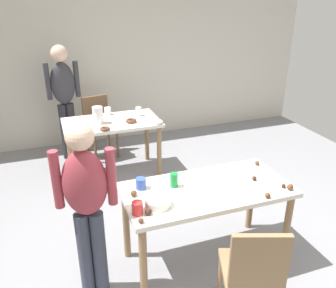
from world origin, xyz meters
name	(u,v)px	position (x,y,z in m)	size (l,w,h in m)	color
ground_plane	(198,262)	(0.00, 0.00, 0.00)	(6.40, 6.40, 0.00)	gray
wall_back	(116,58)	(0.00, 3.20, 1.30)	(6.40, 0.10, 2.60)	beige
dining_table_near	(206,198)	(0.06, 0.02, 0.65)	(1.40, 0.68, 0.75)	silver
dining_table_far	(112,129)	(-0.37, 1.90, 0.64)	(1.19, 0.68, 0.75)	silver
chair_near_table	(253,270)	(0.08, -0.69, 0.50)	(0.51, 0.51, 0.87)	olive
chair_far_table	(99,123)	(-0.44, 2.59, 0.50)	(0.47, 0.47, 0.87)	brown
person_girl_near	(86,199)	(-0.92, 0.00, 0.87)	(0.45, 0.26, 1.45)	#383D4C
person_adult_far	(64,93)	(-0.87, 2.63, 0.97)	(0.45, 0.22, 1.61)	#28282D
mixing_bowl	(158,202)	(-0.41, -0.09, 0.78)	(0.20, 0.20, 0.06)	white
soda_can	(174,180)	(-0.19, 0.14, 0.81)	(0.07, 0.07, 0.12)	#198438
fork_near	(234,170)	(0.42, 0.21, 0.75)	(0.17, 0.02, 0.01)	silver
cup_near_0	(137,208)	(-0.58, -0.14, 0.80)	(0.08, 0.08, 0.10)	red
cup_near_1	(141,183)	(-0.46, 0.20, 0.80)	(0.09, 0.09, 0.09)	#3351B2
cake_ball_0	(268,195)	(0.44, -0.28, 0.77)	(0.05, 0.05, 0.05)	brown
cake_ball_1	(141,221)	(-0.58, -0.26, 0.77)	(0.04, 0.04, 0.04)	brown
cake_ball_2	(290,187)	(0.69, -0.23, 0.78)	(0.05, 0.05, 0.05)	brown
cake_ball_3	(257,163)	(0.68, 0.24, 0.77)	(0.04, 0.04, 0.04)	brown
cake_ball_4	(284,186)	(0.66, -0.19, 0.77)	(0.04, 0.04, 0.04)	#3D2319
cake_ball_5	(255,178)	(0.50, 0.00, 0.77)	(0.04, 0.04, 0.04)	#3D2319
cake_ball_6	(148,212)	(-0.51, -0.18, 0.78)	(0.05, 0.05, 0.05)	#3D2319
cake_ball_7	(134,193)	(-0.54, 0.10, 0.78)	(0.05, 0.05, 0.05)	brown
pitcher_far	(98,115)	(-0.54, 1.88, 0.85)	(0.13, 0.13, 0.21)	white
cup_far_0	(108,111)	(-0.36, 2.16, 0.80)	(0.09, 0.09, 0.10)	white
cup_far_1	(139,111)	(0.01, 1.99, 0.81)	(0.07, 0.07, 0.11)	white
donut_far_0	(131,121)	(-0.15, 1.77, 0.77)	(0.13, 0.13, 0.04)	brown
donut_far_1	(158,122)	(0.15, 1.62, 0.77)	(0.13, 0.13, 0.04)	white
donut_far_2	(105,129)	(-0.50, 1.61, 0.77)	(0.12, 0.12, 0.03)	brown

